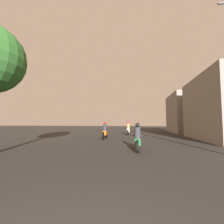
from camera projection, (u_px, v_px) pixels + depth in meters
motorcycle_green at (138, 139)px, 8.12m from camera, size 0.60×1.96×1.49m
motorcycle_orange at (105, 132)px, 13.85m from camera, size 0.60×2.14×1.58m
motorcycle_white at (128, 129)px, 18.19m from camera, size 0.60×1.91×1.62m
motorcycle_silver at (138, 129)px, 22.21m from camera, size 0.60×1.94×1.48m
building_right_far at (189, 113)px, 22.08m from camera, size 5.04×7.36×5.66m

